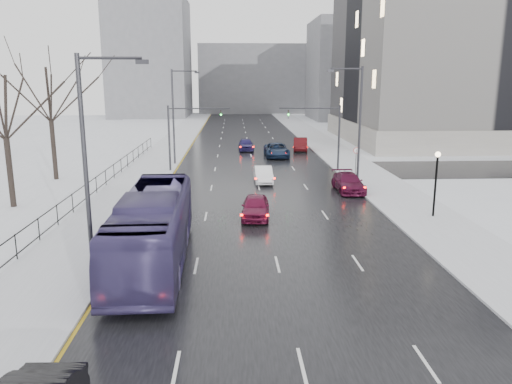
{
  "coord_description": "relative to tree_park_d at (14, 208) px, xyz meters",
  "views": [
    {
      "loc": [
        -2.12,
        -1.15,
        8.95
      ],
      "look_at": [
        -0.81,
        27.35,
        2.5
      ],
      "focal_mm": 35.0,
      "sensor_mm": 36.0,
      "label": 1
    }
  ],
  "objects": [
    {
      "name": "mast_signal_right",
      "position": [
        25.13,
        14.0,
        4.11
      ],
      "size": [
        6.1,
        0.33,
        6.5
      ],
      "color": "#2D2D33",
      "rests_on": "ground"
    },
    {
      "name": "park_strip",
      "position": [
        -2.2,
        26.0,
        0.06
      ],
      "size": [
        14.0,
        150.0,
        0.12
      ],
      "primitive_type": "cube",
      "color": "white",
      "rests_on": "ground"
    },
    {
      "name": "sidewalk_right",
      "position": [
        28.3,
        26.0,
        0.08
      ],
      "size": [
        5.0,
        150.0,
        0.16
      ],
      "primitive_type": "cube",
      "color": "silver",
      "rests_on": "ground"
    },
    {
      "name": "streetlight_l_near",
      "position": [
        9.63,
        -14.0,
        5.62
      ],
      "size": [
        2.95,
        0.25,
        10.0
      ],
      "color": "#2D2D33",
      "rests_on": "ground"
    },
    {
      "name": "mast_signal_left",
      "position": [
        10.47,
        14.0,
        4.11
      ],
      "size": [
        6.1,
        0.33,
        6.5
      ],
      "color": "#2D2D33",
      "rests_on": "ground"
    },
    {
      "name": "no_uturn_sign",
      "position": [
        27.0,
        10.0,
        2.3
      ],
      "size": [
        0.6,
        0.06,
        2.7
      ],
      "color": "#2D2D33",
      "rests_on": "sidewalk_right"
    },
    {
      "name": "bldg_far_center",
      "position": [
        21.8,
        106.0,
        9.0
      ],
      "size": [
        30.0,
        18.0,
        18.0
      ],
      "primitive_type": "cube",
      "color": "slate",
      "rests_on": "ground"
    },
    {
      "name": "tree_park_e",
      "position": [
        -0.4,
        10.0,
        0.0
      ],
      "size": [
        9.45,
        9.45,
        13.5
      ],
      "primitive_type": null,
      "color": "black",
      "rests_on": "ground"
    },
    {
      "name": "streetlight_r_mid",
      "position": [
        25.97,
        6.0,
        5.62
      ],
      "size": [
        2.95,
        0.25,
        10.0
      ],
      "color": "#2D2D33",
      "rests_on": "ground"
    },
    {
      "name": "sedan_right_near",
      "position": [
        18.3,
        8.05,
        0.76
      ],
      "size": [
        1.58,
        4.37,
        1.43
      ],
      "primitive_type": "imported",
      "rotation": [
        0.0,
        0.0,
        0.02
      ],
      "color": "white",
      "rests_on": "road"
    },
    {
      "name": "lamppost_r_mid",
      "position": [
        28.8,
        -4.0,
        2.94
      ],
      "size": [
        0.36,
        0.36,
        4.28
      ],
      "color": "black",
      "rests_on": "sidewalk_right"
    },
    {
      "name": "sidewalk_left",
      "position": [
        7.3,
        26.0,
        0.08
      ],
      "size": [
        5.0,
        150.0,
        0.16
      ],
      "primitive_type": "cube",
      "color": "silver",
      "rests_on": "ground"
    },
    {
      "name": "cross_road",
      "position": [
        17.8,
        14.0,
        0.02
      ],
      "size": [
        130.0,
        10.0,
        0.04
      ],
      "primitive_type": "cube",
      "color": "black",
      "rests_on": "ground"
    },
    {
      "name": "sedan_center_far",
      "position": [
        17.3,
        28.51,
        0.82
      ],
      "size": [
        1.94,
        4.59,
        1.55
      ],
      "primitive_type": "imported",
      "rotation": [
        0.0,
        0.0,
        0.02
      ],
      "color": "navy",
      "rests_on": "road"
    },
    {
      "name": "sedan_center_near",
      "position": [
        17.1,
        -3.44,
        0.79
      ],
      "size": [
        2.1,
        4.54,
        1.5
      ],
      "primitive_type": "imported",
      "rotation": [
        0.0,
        0.0,
        -0.07
      ],
      "color": "maroon",
      "rests_on": "road"
    },
    {
      "name": "iron_fence",
      "position": [
        4.8,
        -4.0,
        0.91
      ],
      "size": [
        0.06,
        70.0,
        1.3
      ],
      "color": "black",
      "rests_on": "sidewalk_left"
    },
    {
      "name": "sedan_right_far",
      "position": [
        25.0,
        4.16,
        0.77
      ],
      "size": [
        2.13,
        5.08,
        1.47
      ],
      "primitive_type": "imported",
      "rotation": [
        0.0,
        0.0,
        0.01
      ],
      "color": "#4C0D2A",
      "rests_on": "road"
    },
    {
      "name": "streetlight_l_far",
      "position": [
        9.63,
        18.0,
        5.62
      ],
      "size": [
        2.95,
        0.25,
        10.0
      ],
      "color": "#2D2D33",
      "rests_on": "ground"
    },
    {
      "name": "bus",
      "position": [
        11.72,
        -11.5,
        1.84
      ],
      "size": [
        3.38,
        12.98,
        3.59
      ],
      "primitive_type": "imported",
      "rotation": [
        0.0,
        0.0,
        0.03
      ],
      "color": "#41366A",
      "rests_on": "road"
    },
    {
      "name": "bldg_far_right",
      "position": [
        45.8,
        81.0,
        11.0
      ],
      "size": [
        24.0,
        20.0,
        22.0
      ],
      "primitive_type": "cube",
      "color": "slate",
      "rests_on": "ground"
    },
    {
      "name": "tree_park_d",
      "position": [
        0.0,
        0.0,
        0.0
      ],
      "size": [
        8.75,
        8.75,
        12.5
      ],
      "primitive_type": null,
      "color": "black",
      "rests_on": "ground"
    },
    {
      "name": "bldg_far_left",
      "position": [
        -4.2,
        91.0,
        14.0
      ],
      "size": [
        18.0,
        22.0,
        28.0
      ],
      "primitive_type": "cube",
      "color": "slate",
      "rests_on": "ground"
    },
    {
      "name": "sedan_right_cross",
      "position": [
        20.77,
        22.9,
        0.85
      ],
      "size": [
        2.8,
        5.88,
        1.62
      ],
      "primitive_type": "imported",
      "rotation": [
        0.0,
        0.0,
        0.02
      ],
      "color": "#162644",
      "rests_on": "road"
    },
    {
      "name": "sedan_right_distant",
      "position": [
        24.27,
        28.09,
        0.85
      ],
      "size": [
        2.33,
        5.11,
        1.62
      ],
      "primitive_type": "imported",
      "rotation": [
        0.0,
        0.0,
        -0.13
      ],
      "color": "#460C10",
      "rests_on": "road"
    },
    {
      "name": "road",
      "position": [
        17.8,
        26.0,
        0.02
      ],
      "size": [
        16.0,
        150.0,
        0.04
      ],
      "primitive_type": "cube",
      "color": "black",
      "rests_on": "ground"
    },
    {
      "name": "civic_building",
      "position": [
        52.8,
        38.0,
        11.21
      ],
      "size": [
        41.0,
        31.0,
        24.8
      ],
      "color": "gray",
      "rests_on": "ground"
    }
  ]
}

